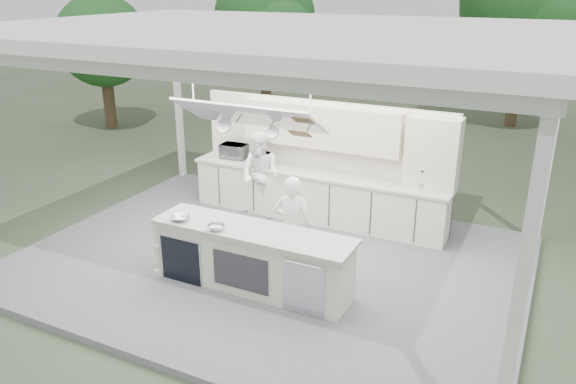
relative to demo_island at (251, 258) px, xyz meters
The scene contains 12 objects.
ground 1.10m from the demo_island, 101.07° to the left, with size 90.00×90.00×0.00m, color #3D4A33.
stage_deck 1.07m from the demo_island, 101.07° to the left, with size 8.00×6.00×0.12m, color slate.
tent 3.25m from the demo_island, 101.05° to the left, with size 8.20×6.20×3.86m.
demo_island is the anchor object (origin of this frame).
back_counter 2.82m from the demo_island, 93.63° to the left, with size 5.08×0.72×0.95m.
back_wall_unit 3.19m from the demo_island, 84.98° to the left, with size 5.05×0.48×2.25m.
tree_cluster 11.02m from the demo_island, 91.82° to the left, with size 19.55×9.40×5.85m.
head_chef 0.82m from the demo_island, 61.90° to the left, with size 0.59×0.39×1.61m, color white.
sous_chef 2.76m from the demo_island, 115.99° to the left, with size 0.82×0.64×1.69m, color white.
toaster_oven 3.60m from the demo_island, 125.34° to the left, with size 0.53×0.36×0.29m, color silver.
bowl_large 1.24m from the demo_island, behind, with size 0.28×0.28×0.07m, color silver.
bowl_small 0.71m from the demo_island, 151.15° to the right, with size 0.25×0.25×0.08m, color silver.
Camera 1 is at (3.98, -7.32, 4.45)m, focal length 35.00 mm.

